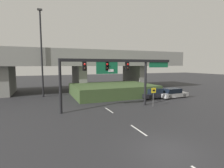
% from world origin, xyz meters
% --- Properties ---
extents(ground_plane, '(160.00, 160.00, 0.00)m').
position_xyz_m(ground_plane, '(0.00, 0.00, 0.00)').
color(ground_plane, '#262628').
extents(lane_markings, '(0.14, 33.94, 0.01)m').
position_xyz_m(lane_markings, '(0.00, 12.75, 0.00)').
color(lane_markings, silver).
rests_on(lane_markings, ground).
extents(signal_gantry, '(13.51, 0.44, 5.59)m').
position_xyz_m(signal_gantry, '(1.05, 10.23, 4.49)').
color(signal_gantry, black).
rests_on(signal_gantry, ground).
extents(speed_limit_sign, '(0.60, 0.11, 2.30)m').
position_xyz_m(speed_limit_sign, '(5.48, 9.21, 1.50)').
color(speed_limit_sign, '#4C4C4C').
rests_on(speed_limit_sign, ground).
extents(highway_light_pole_near, '(0.70, 0.36, 13.19)m').
position_xyz_m(highway_light_pole_near, '(-6.61, 20.93, 6.97)').
color(highway_light_pole_near, black).
rests_on(highway_light_pole_near, ground).
extents(overpass_bridge, '(42.59, 9.90, 7.61)m').
position_xyz_m(overpass_bridge, '(0.00, 26.11, 5.22)').
color(overpass_bridge, gray).
rests_on(overpass_bridge, ground).
extents(grass_embankment, '(12.68, 9.46, 1.76)m').
position_xyz_m(grass_embankment, '(3.94, 18.40, 0.88)').
color(grass_embankment, '#384C28').
rests_on(grass_embankment, ground).
extents(parked_sedan_near_right, '(4.39, 1.93, 1.45)m').
position_xyz_m(parked_sedan_near_right, '(8.84, 13.72, 0.67)').
color(parked_sedan_near_right, black).
rests_on(parked_sedan_near_right, ground).
extents(parked_sedan_mid_right, '(4.67, 2.13, 1.41)m').
position_xyz_m(parked_sedan_mid_right, '(11.68, 13.01, 0.65)').
color(parked_sedan_mid_right, silver).
rests_on(parked_sedan_mid_right, ground).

